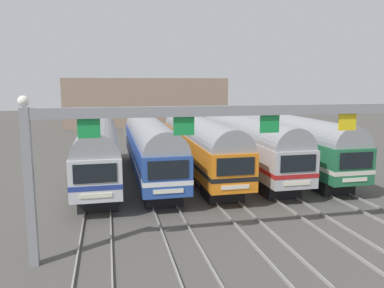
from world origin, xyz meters
name	(u,v)px	position (x,y,z in m)	size (l,w,h in m)	color
ground_plane	(199,175)	(0.00, 0.00, 0.00)	(160.00, 160.00, 0.00)	#4C4944
track_bed	(167,143)	(0.00, 17.00, 0.07)	(17.17, 70.00, 0.15)	gray
commuter_train_silver	(99,146)	(-7.83, 0.00, 2.69)	(2.88, 18.06, 5.05)	silver
commuter_train_blue	(150,144)	(-3.92, -0.01, 2.69)	(2.88, 18.06, 4.77)	#284C9E
commuter_train_orange	(199,143)	(0.00, -0.01, 2.69)	(2.88, 18.06, 4.77)	orange
commuter_train_stainless	(245,141)	(3.92, -0.01, 2.69)	(2.88, 18.06, 4.77)	#B2B5BA
commuter_train_green	(289,140)	(7.83, 0.00, 2.69)	(2.88, 18.06, 5.05)	#236B42
catenary_gantry	(269,133)	(0.00, -13.50, 5.23)	(20.91, 0.44, 6.97)	gray
maintenance_building	(146,102)	(-0.42, 39.19, 4.08)	(27.57, 10.00, 8.16)	gray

